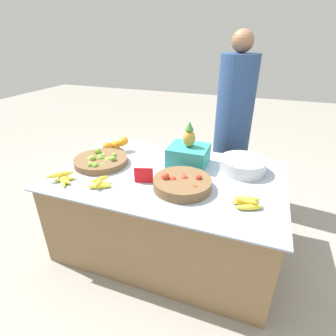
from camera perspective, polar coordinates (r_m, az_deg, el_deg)
ground_plane at (r=2.24m, az=0.00°, el=-15.76°), size 12.00×12.00×0.00m
market_table at (r=2.04m, az=0.00°, el=-9.21°), size 1.60×1.02×0.63m
lime_bowl at (r=2.07m, az=-14.38°, el=1.56°), size 0.40×0.40×0.09m
tomato_basket at (r=1.69m, az=3.12°, el=-3.33°), size 0.38×0.38×0.11m
orange_pile at (r=2.29m, az=-11.25°, el=5.10°), size 0.21×0.14×0.13m
metal_bowl at (r=1.97m, az=15.93°, el=0.62°), size 0.33×0.33×0.10m
price_sign at (r=1.75m, az=-5.33°, el=-1.62°), size 0.12×0.04×0.11m
produce_crate at (r=1.99m, az=4.49°, el=3.21°), size 0.29×0.25×0.34m
banana_bunch_middle_left at (r=1.59m, az=16.92°, el=-7.24°), size 0.18×0.16×0.06m
banana_bunch_front_left at (r=1.76m, az=-14.70°, el=-3.30°), size 0.15×0.15×0.06m
banana_bunch_front_right at (r=1.91m, az=-22.00°, el=-2.04°), size 0.18×0.16×0.06m
vendor_person at (r=2.54m, az=13.81°, el=7.92°), size 0.33×0.33×1.57m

